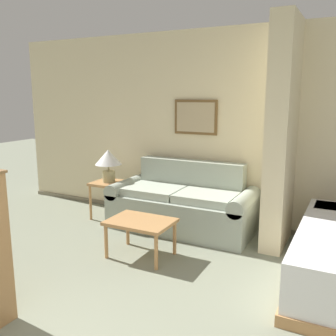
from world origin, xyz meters
name	(u,v)px	position (x,y,z in m)	size (l,w,h in m)	color
wall_back	(224,129)	(0.00, 3.95, 1.29)	(6.82, 0.16, 2.60)	beige
wall_partition_pillar	(282,135)	(0.83, 3.51, 1.30)	(0.24, 0.77, 2.60)	beige
couch	(183,205)	(-0.38, 3.47, 0.32)	(1.88, 0.84, 0.87)	#99A393
coffee_table	(141,225)	(-0.43, 2.46, 0.36)	(0.70, 0.51, 0.41)	#B27F4C
side_table	(109,188)	(-1.50, 3.38, 0.44)	(0.44, 0.44, 0.53)	#B27F4C
table_lamp	(108,160)	(-1.50, 3.38, 0.85)	(0.37, 0.37, 0.46)	tan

